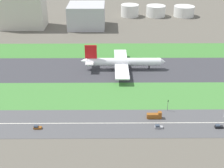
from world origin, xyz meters
name	(u,v)px	position (x,y,z in m)	size (l,w,h in m)	color
ground_plane	(104,69)	(0.00, 0.00, 0.00)	(800.00, 800.00, 0.00)	#5B564C
runway	(104,69)	(0.00, 0.00, 0.05)	(280.00, 46.00, 0.10)	#38383D
grass_median_north	(104,50)	(0.00, 41.00, 0.05)	(280.00, 36.00, 0.10)	#3D7A33
grass_median_south	(103,95)	(0.00, -41.00, 0.05)	(280.00, 36.00, 0.10)	#427F38
highway	(101,123)	(0.00, -73.00, 0.05)	(280.00, 28.00, 0.10)	#4C4C4F
highway_centerline	(101,123)	(0.00, -73.00, 0.11)	(266.00, 0.50, 0.01)	silver
airliner	(122,62)	(13.84, 0.00, 6.23)	(65.00, 56.00, 19.70)	white
truck_1	(155,116)	(30.43, -68.00, 1.67)	(8.40, 2.50, 4.00)	brown
car_4	(219,127)	(64.21, -78.00, 0.92)	(4.40, 1.80, 2.00)	black
car_3	(158,127)	(31.20, -78.00, 0.92)	(4.40, 1.80, 2.00)	#99999E
car_1	(37,127)	(-34.87, -78.00, 0.92)	(4.40, 1.80, 2.00)	brown
traffic_light	(168,104)	(39.18, -60.01, 4.29)	(0.36, 0.50, 7.20)	#4C4C51
terminal_building	(21,7)	(-90.00, 114.00, 22.08)	(49.10, 29.98, 44.16)	beige
hangar_building	(87,16)	(-20.31, 114.00, 12.31)	(39.10, 39.49, 24.62)	#B2B2B7
fuel_tank_west	(130,10)	(29.48, 159.00, 7.12)	(21.71, 21.71, 14.24)	silver
fuel_tank_centre	(156,11)	(61.44, 159.00, 6.51)	(23.23, 23.23, 13.02)	silver
fuel_tank_east	(184,11)	(96.30, 159.00, 6.16)	(24.82, 24.82, 12.32)	silver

